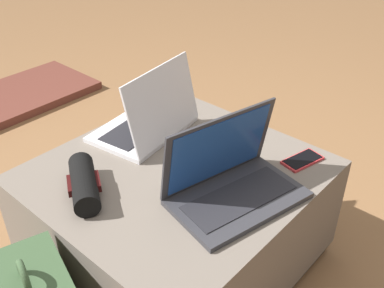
# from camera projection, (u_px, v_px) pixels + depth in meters

# --- Properties ---
(ground_plane) EXTENTS (14.00, 14.00, 0.00)m
(ground_plane) POSITION_uv_depth(u_px,v_px,m) (179.00, 260.00, 1.60)
(ground_plane) COLOR olive
(ottoman) EXTENTS (0.81, 0.77, 0.40)m
(ottoman) POSITION_uv_depth(u_px,v_px,m) (178.00, 218.00, 1.49)
(ottoman) COLOR #3D3832
(ottoman) RESTS_ON ground_plane
(laptop_near) EXTENTS (0.41, 0.30, 0.24)m
(laptop_near) POSITION_uv_depth(u_px,v_px,m) (231.00, 181.00, 1.25)
(laptop_near) COLOR #333338
(laptop_near) RESTS_ON ottoman
(laptop_far) EXTENTS (0.37, 0.29, 0.25)m
(laptop_far) POSITION_uv_depth(u_px,v_px,m) (149.00, 120.00, 1.53)
(laptop_far) COLOR silver
(laptop_far) RESTS_ON ottoman
(cell_phone) EXTENTS (0.14, 0.09, 0.01)m
(cell_phone) POSITION_uv_depth(u_px,v_px,m) (302.00, 160.00, 1.42)
(cell_phone) COLOR red
(cell_phone) RESTS_ON ottoman
(wrist_brace) EXTENTS (0.18, 0.22, 0.07)m
(wrist_brace) POSITION_uv_depth(u_px,v_px,m) (84.00, 183.00, 1.27)
(wrist_brace) COLOR black
(wrist_brace) RESTS_ON ottoman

